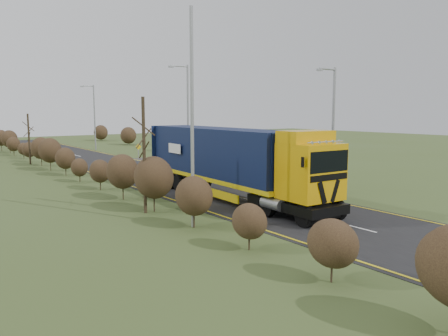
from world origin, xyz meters
TOP-DOWN VIEW (x-y plane):
  - ground at (0.00, 0.00)m, footprint 160.00×160.00m
  - road at (0.00, 10.00)m, footprint 8.00×120.00m
  - layby at (6.50, 20.00)m, footprint 6.00×18.00m
  - lane_markings at (0.00, 9.69)m, footprint 7.52×116.00m
  - hedgerow at (-6.00, 7.89)m, footprint 2.24×102.04m
  - lorry at (-0.80, 4.14)m, footprint 3.16×15.84m
  - car_red_hatchback at (5.99, 18.25)m, footprint 1.79×3.96m
  - car_blue_sedan at (7.96, 20.66)m, footprint 1.84×4.14m
  - streetlight_near at (5.71, 1.97)m, footprint 1.72×0.18m
  - streetlight_mid at (4.48, 17.80)m, footprint 2.01×0.19m
  - streetlight_far at (4.49, 42.18)m, footprint 1.87×0.18m
  - left_pole at (-5.97, 0.13)m, footprint 0.16×0.16m
  - speed_sign at (5.04, 14.41)m, footprint 0.57×0.10m
  - warning_board at (4.20, 27.67)m, footprint 0.67×0.11m

SIDE VIEW (x-z plane):
  - ground at x=0.00m, z-range 0.00..0.00m
  - road at x=0.00m, z-range 0.00..0.02m
  - layby at x=6.50m, z-range 0.00..0.02m
  - lane_markings at x=0.00m, z-range 0.03..0.03m
  - car_red_hatchback at x=5.99m, z-range 0.00..1.32m
  - car_blue_sedan at x=7.96m, z-range 0.00..1.32m
  - warning_board at x=4.20m, z-range 0.17..1.93m
  - speed_sign at x=5.04m, z-range 0.39..2.46m
  - hedgerow at x=-6.00m, z-range -1.41..4.64m
  - lorry at x=-0.80m, z-range 0.30..4.68m
  - streetlight_near at x=5.71m, z-range 0.38..8.43m
  - streetlight_far at x=4.49m, z-range 0.44..9.24m
  - left_pole at x=-5.97m, z-range 0.00..9.86m
  - streetlight_mid at x=4.48m, z-range 0.49..9.94m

